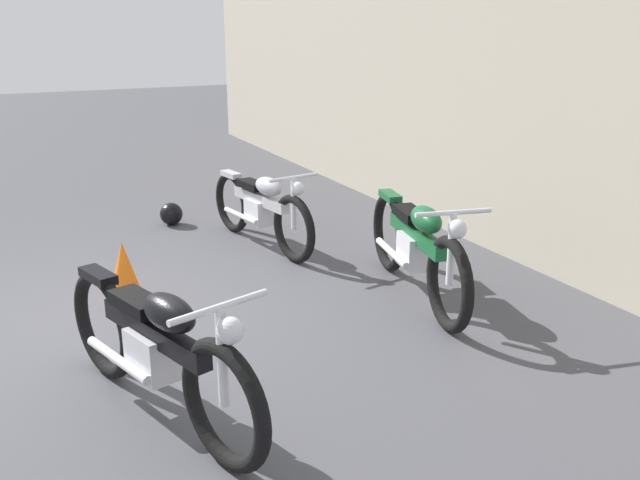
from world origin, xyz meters
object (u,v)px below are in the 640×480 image
object	(u,v)px
traffic_cone	(124,272)
motorcycle_silver	(261,208)
motorcycle_black	(157,348)
motorcycle_green	(417,246)
helmet	(171,214)

from	to	relation	value
traffic_cone	motorcycle_silver	bearing A→B (deg)	118.84
motorcycle_black	motorcycle_silver	distance (m)	3.47
motorcycle_green	motorcycle_black	bearing A→B (deg)	-57.03
traffic_cone	motorcycle_green	world-z (taller)	motorcycle_green
motorcycle_black	motorcycle_silver	size ratio (longest dim) A/B	1.06
helmet	motorcycle_black	xyz separation A→B (m)	(4.20, -1.14, 0.34)
motorcycle_black	motorcycle_green	distance (m)	2.72
traffic_cone	motorcycle_silver	distance (m)	1.91
helmet	motorcycle_black	world-z (taller)	motorcycle_black
motorcycle_black	traffic_cone	bearing A→B (deg)	158.09
traffic_cone	motorcycle_black	xyz separation A→B (m)	(2.03, -0.17, 0.20)
motorcycle_black	motorcycle_green	size ratio (longest dim) A/B	0.97
helmet	motorcycle_silver	bearing A→B (deg)	28.86
helmet	motorcycle_silver	size ratio (longest dim) A/B	0.14
motorcycle_green	motorcycle_silver	world-z (taller)	motorcycle_green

